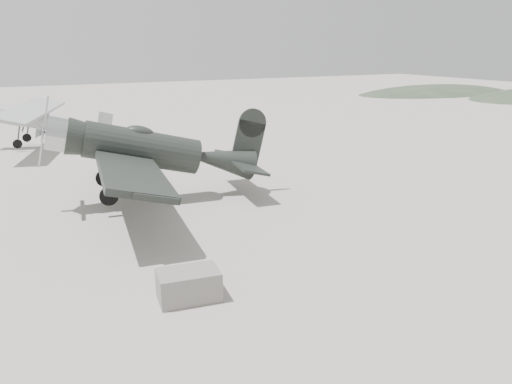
# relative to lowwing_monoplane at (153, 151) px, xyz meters

# --- Properties ---
(ground) EXTENTS (160.00, 160.00, 0.00)m
(ground) POSITION_rel_lowwing_monoplane_xyz_m (1.52, -7.33, -2.33)
(ground) COLOR #9B9589
(ground) RESTS_ON ground
(hill_northeast) EXTENTS (32.00, 16.00, 5.20)m
(hill_northeast) POSITION_rel_lowwing_monoplane_xyz_m (51.52, 32.67, -2.33)
(hill_northeast) COLOR #2E3C2C
(hill_northeast) RESTS_ON ground
(lowwing_monoplane) EXTENTS (9.79, 13.68, 4.40)m
(lowwing_monoplane) POSITION_rel_lowwing_monoplane_xyz_m (0.00, 0.00, 0.00)
(lowwing_monoplane) COLOR black
(lowwing_monoplane) RESTS_ON ground
(highwing_monoplane) EXTENTS (8.36, 11.61, 3.31)m
(highwing_monoplane) POSITION_rel_lowwing_monoplane_xyz_m (-3.25, 15.35, -0.26)
(highwing_monoplane) COLOR gray
(highwing_monoplane) RESTS_ON ground
(equipment_block) EXTENTS (1.80, 1.26, 0.84)m
(equipment_block) POSITION_rel_lowwing_monoplane_xyz_m (-1.74, -9.33, -1.91)
(equipment_block) COLOR slate
(equipment_block) RESTS_ON ground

